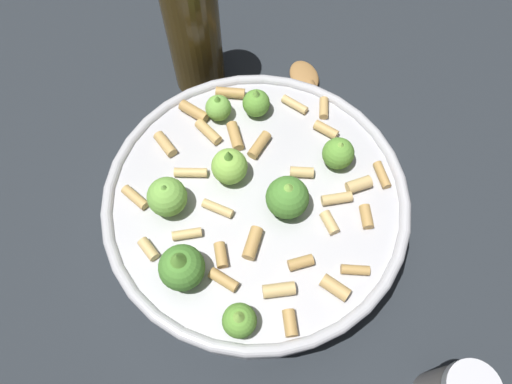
# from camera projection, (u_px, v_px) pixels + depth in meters

# --- Properties ---
(ground_plane) EXTENTS (2.40, 2.40, 0.00)m
(ground_plane) POSITION_uv_depth(u_px,v_px,m) (256.00, 221.00, 0.53)
(ground_plane) COLOR #23282D
(cooking_pan) EXTENTS (0.31, 0.31, 0.12)m
(cooking_pan) POSITION_uv_depth(u_px,v_px,m) (255.00, 206.00, 0.49)
(cooking_pan) COLOR #B7B7BC
(cooking_pan) RESTS_ON ground
(olive_oil_bottle) EXTENTS (0.06, 0.06, 0.22)m
(olive_oil_bottle) POSITION_uv_depth(u_px,v_px,m) (193.00, 25.00, 0.54)
(olive_oil_bottle) COLOR #4C3814
(olive_oil_bottle) RESTS_ON ground
(wooden_spoon) EXTENTS (0.24, 0.11, 0.02)m
(wooden_spoon) POSITION_uv_depth(u_px,v_px,m) (327.00, 125.00, 0.58)
(wooden_spoon) COLOR #9E703D
(wooden_spoon) RESTS_ON ground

